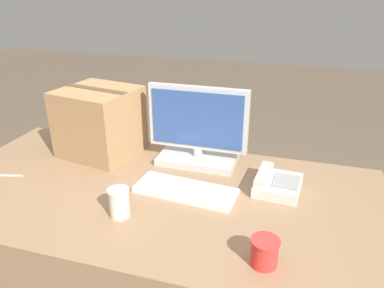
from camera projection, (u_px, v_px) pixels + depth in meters
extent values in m
cube|color=#8C6B4C|center=(158.00, 261.00, 1.64)|extent=(1.80, 0.90, 0.71)
cube|color=#B7B7B7|center=(198.00, 158.00, 1.73)|extent=(0.35, 0.20, 0.03)
cylinder|color=#B2B2B2|center=(198.00, 152.00, 1.72)|extent=(0.04, 0.04, 0.04)
cube|color=#B2B2B2|center=(198.00, 118.00, 1.65)|extent=(0.45, 0.03, 0.29)
cube|color=#2D4C8C|center=(197.00, 120.00, 1.64)|extent=(0.41, 0.01, 0.25)
cube|color=silver|center=(185.00, 191.00, 1.48)|extent=(0.41, 0.18, 0.02)
cube|color=silver|center=(185.00, 187.00, 1.47)|extent=(0.38, 0.15, 0.01)
cube|color=beige|center=(278.00, 185.00, 1.49)|extent=(0.19, 0.21, 0.04)
cube|color=beige|center=(264.00, 175.00, 1.50)|extent=(0.06, 0.19, 0.03)
cube|color=gray|center=(286.00, 181.00, 1.47)|extent=(0.11, 0.12, 0.01)
cylinder|color=beige|center=(119.00, 204.00, 1.32)|extent=(0.07, 0.07, 0.10)
cylinder|color=beige|center=(118.00, 191.00, 1.30)|extent=(0.08, 0.08, 0.01)
cylinder|color=red|center=(264.00, 253.00, 1.10)|extent=(0.08, 0.08, 0.08)
cylinder|color=red|center=(266.00, 241.00, 1.08)|extent=(0.09, 0.09, 0.01)
cube|color=silver|center=(8.00, 175.00, 1.61)|extent=(0.13, 0.04, 0.00)
cube|color=#9E754C|center=(100.00, 122.00, 1.77)|extent=(0.38, 0.37, 0.31)
cube|color=brown|center=(96.00, 89.00, 1.70)|extent=(0.33, 0.10, 0.00)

